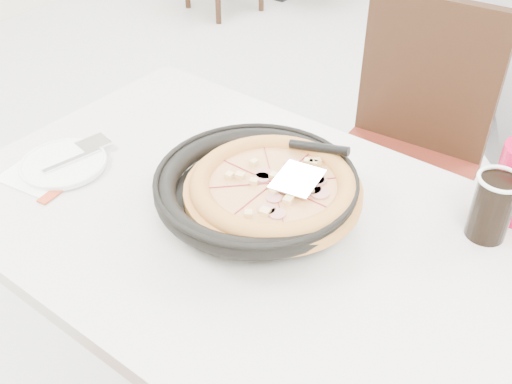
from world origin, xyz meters
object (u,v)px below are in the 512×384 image
Objects in this scene: cola_glass at (492,209)px; diner_person at (505,0)px; pizza_pan at (256,195)px; pizza at (273,192)px; side_plate at (64,164)px; chair_far at (394,171)px; main_table at (243,331)px.

diner_person is (-0.33, 0.97, 0.05)m from cola_glass.
pizza_pan is at bearing 73.23° from diner_person.
cola_glass is 1.02m from diner_person.
side_plate is at bearing -162.13° from pizza.
main_table is at bearing 82.18° from chair_far.
main_table is 3.38× the size of pizza.
diner_person is (0.51, 1.33, 0.11)m from side_plate.
main_table is at bearing -150.03° from cola_glass.
main_table is 0.66m from cola_glass.
chair_far is 2.85× the size of pizza_pan.
pizza reaches higher than side_plate.
chair_far is 0.55× the size of diner_person.
chair_far reaches higher than cola_glass.
main_table is 3.60× the size of pizza_pan.
chair_far reaches higher than main_table.
chair_far is (0.03, 0.69, 0.10)m from main_table.
chair_far reaches higher than pizza.
pizza_pan is at bearing 17.80° from side_plate.
pizza_pan is 2.56× the size of cola_glass.
diner_person reaches higher than pizza_pan.
cola_glass is (0.37, 0.21, 0.00)m from pizza.
pizza is at bearing 86.82° from chair_far.
cola_glass is at bearing 29.41° from pizza.
chair_far is 0.74m from pizza_pan.
chair_far is at bearing 130.52° from cola_glass.
side_plate reaches higher than main_table.
pizza_pan is 0.46m from side_plate.
pizza_pan is at bearing -151.42° from cola_glass.
diner_person is (0.07, 1.19, 0.07)m from pizza_pan.
diner_person is at bearing 108.71° from cola_glass.
diner_person is at bearing -101.37° from chair_far.
side_plate is 1.46× the size of cola_glass.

